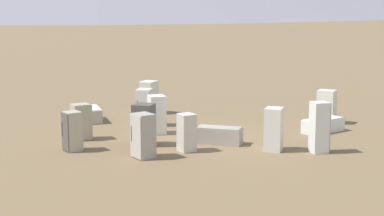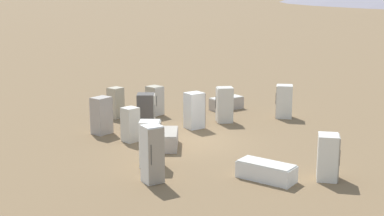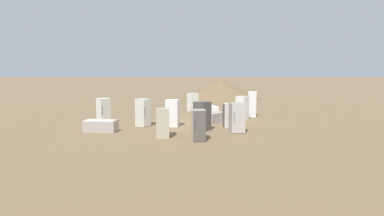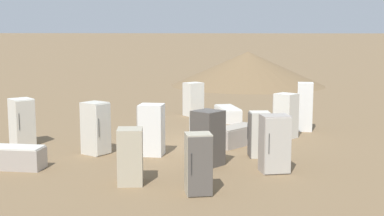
# 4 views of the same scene
# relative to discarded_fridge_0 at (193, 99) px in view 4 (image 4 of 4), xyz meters

# --- Properties ---
(ground_plane) EXTENTS (1000.00, 1000.00, 0.00)m
(ground_plane) POSITION_rel_discarded_fridge_0_xyz_m (-0.88, 6.33, -0.77)
(ground_plane) COLOR brown
(dirt_mound) EXTENTS (10.93, 10.93, 2.42)m
(dirt_mound) POSITION_rel_discarded_fridge_0_xyz_m (-2.56, -13.86, 0.44)
(dirt_mound) COLOR brown
(dirt_mound) RESTS_ON ground_plane
(discarded_fridge_0) EXTENTS (1.03, 1.02, 1.54)m
(discarded_fridge_0) POSITION_rel_discarded_fridge_0_xyz_m (0.00, 0.00, 0.00)
(discarded_fridge_0) COLOR silver
(discarded_fridge_0) RESTS_ON ground_plane
(discarded_fridge_1) EXTENTS (1.68, 1.88, 0.67)m
(discarded_fridge_1) POSITION_rel_discarded_fridge_0_xyz_m (-2.11, 6.24, -0.44)
(discarded_fridge_1) COLOR #A89E93
(discarded_fridge_1) RESTS_ON ground_plane
(discarded_fridge_2) EXTENTS (0.74, 0.83, 1.47)m
(discarded_fridge_2) POSITION_rel_discarded_fridge_0_xyz_m (0.54, 11.24, -0.04)
(discarded_fridge_2) COLOR #B2A88E
(discarded_fridge_2) RESTS_ON ground_plane
(discarded_fridge_3) EXTENTS (1.07, 1.06, 1.64)m
(discarded_fridge_3) POSITION_rel_discarded_fridge_0_xyz_m (-1.31, 9.12, 0.05)
(discarded_fridge_3) COLOR #4C4742
(discarded_fridge_3) RESTS_ON ground_plane
(discarded_fridge_4) EXTENTS (0.65, 0.68, 1.92)m
(discarded_fridge_4) POSITION_rel_discarded_fridge_0_xyz_m (-4.77, 3.30, 0.19)
(discarded_fridge_4) COLOR white
(discarded_fridge_4) RESTS_ON ground_plane
(discarded_fridge_5) EXTENTS (1.31, 2.08, 0.60)m
(discarded_fridge_5) POSITION_rel_discarded_fridge_0_xyz_m (-1.65, 1.19, -0.47)
(discarded_fridge_5) COLOR white
(discarded_fridge_5) RESTS_ON ground_plane
(discarded_fridge_6) EXTENTS (0.97, 0.93, 1.68)m
(discarded_fridge_6) POSITION_rel_discarded_fridge_0_xyz_m (2.37, 8.03, 0.07)
(discarded_fridge_6) COLOR beige
(discarded_fridge_6) RESTS_ON ground_plane
(discarded_fridge_7) EXTENTS (1.03, 1.04, 1.62)m
(discarded_fridge_7) POSITION_rel_discarded_fridge_0_xyz_m (5.29, 6.95, 0.04)
(discarded_fridge_7) COLOR silver
(discarded_fridge_7) RESTS_ON ground_plane
(discarded_fridge_8) EXTENTS (0.74, 0.74, 1.51)m
(discarded_fridge_8) POSITION_rel_discarded_fridge_0_xyz_m (-1.30, 11.93, -0.02)
(discarded_fridge_8) COLOR #B2A88E
(discarded_fridge_8) RESTS_ON ground_plane
(discarded_fridge_9) EXTENTS (0.90, 0.82, 1.63)m
(discarded_fridge_9) POSITION_rel_discarded_fridge_0_xyz_m (-3.25, 9.71, 0.04)
(discarded_fridge_9) COLOR #A89E93
(discarded_fridge_9) RESTS_ON ground_plane
(discarded_fridge_10) EXTENTS (0.82, 0.71, 1.64)m
(discarded_fridge_10) POSITION_rel_discarded_fridge_0_xyz_m (0.57, 8.01, 0.05)
(discarded_fridge_10) COLOR white
(discarded_fridge_10) RESTS_ON ground_plane
(discarded_fridge_11) EXTENTS (0.72, 0.65, 1.44)m
(discarded_fridge_11) POSITION_rel_discarded_fridge_0_xyz_m (-2.86, 7.90, -0.05)
(discarded_fridge_11) COLOR beige
(discarded_fridge_11) RESTS_ON ground_plane
(discarded_fridge_12) EXTENTS (1.82, 0.81, 0.65)m
(discarded_fridge_12) POSITION_rel_discarded_fridge_0_xyz_m (4.26, 10.06, -0.45)
(discarded_fridge_12) COLOR #A89E93
(discarded_fridge_12) RESTS_ON ground_plane
(discarded_fridge_13) EXTENTS (0.97, 0.95, 1.65)m
(discarded_fridge_13) POSITION_rel_discarded_fridge_0_xyz_m (-3.91, 4.76, 0.05)
(discarded_fridge_13) COLOR silver
(discarded_fridge_13) RESTS_ON ground_plane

